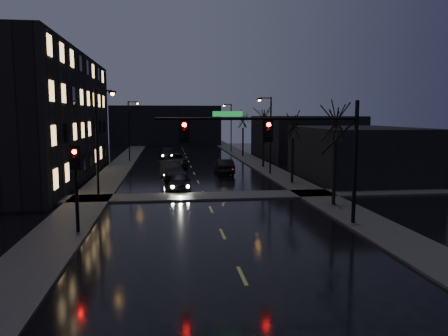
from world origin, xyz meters
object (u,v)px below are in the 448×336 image
object	(u,v)px
oncoming_car_b	(171,170)
oncoming_car_a	(179,181)
oncoming_car_c	(176,160)
lead_car	(224,166)
oncoming_car_d	(167,154)

from	to	relation	value
oncoming_car_b	oncoming_car_a	bearing A→B (deg)	-91.30
oncoming_car_c	lead_car	size ratio (longest dim) A/B	1.17
oncoming_car_c	oncoming_car_b	bearing A→B (deg)	-95.59
oncoming_car_a	lead_car	xyz separation A→B (m)	(4.94, 9.46, 0.01)
oncoming_car_b	lead_car	size ratio (longest dim) A/B	1.10
oncoming_car_c	oncoming_car_d	bearing A→B (deg)	94.25
oncoming_car_a	oncoming_car_b	bearing A→B (deg)	96.72
oncoming_car_a	oncoming_car_c	world-z (taller)	same
oncoming_car_a	oncoming_car_c	xyz separation A→B (m)	(0.04, 16.79, 0.00)
lead_car	oncoming_car_d	bearing A→B (deg)	-71.64
oncoming_car_c	lead_car	world-z (taller)	lead_car
oncoming_car_b	oncoming_car_c	bearing A→B (deg)	80.02
oncoming_car_a	oncoming_car_c	distance (m)	16.79
oncoming_car_d	lead_car	size ratio (longest dim) A/B	1.05
oncoming_car_b	oncoming_car_d	bearing A→B (deg)	84.79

